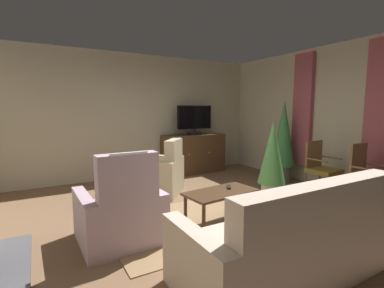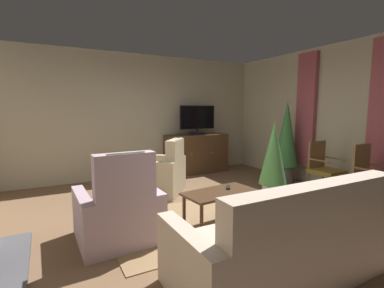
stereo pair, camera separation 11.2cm
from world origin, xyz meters
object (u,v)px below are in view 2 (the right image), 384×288
Objects in this scene: coffee_table at (220,196)px; side_chair_beside_plant at (324,167)px; tv_remote at (228,187)px; potted_plant_small_fern_corner at (286,138)px; sofa_floral at (288,245)px; armchair_beside_cabinet at (160,175)px; armchair_facing_sofa at (119,214)px; potted_plant_tall_palm_by_window at (273,158)px; side_chair_mid_row at (370,176)px; television at (197,119)px; tv_cabinet at (196,154)px.

side_chair_beside_plant is at bearing 5.16° from coffee_table.
potted_plant_small_fern_corner is at bearing -28.20° from tv_remote.
potted_plant_small_fern_corner is at bearing 83.62° from side_chair_beside_plant.
sofa_floral is 2.99m from armchair_beside_cabinet.
sofa_floral is 1.92× the size of armchair_facing_sofa.
potted_plant_tall_palm_by_window is (1.26, 0.34, 0.34)m from coffee_table.
sofa_floral is at bearing -164.63° from side_chair_mid_row.
side_chair_mid_row reaches higher than sofa_floral.
sofa_floral is at bearing -156.53° from tv_remote.
potted_plant_small_fern_corner is (0.11, 0.99, 0.42)m from side_chair_beside_plant.
television is 0.76× the size of armchair_beside_cabinet.
sofa_floral is 2.86m from side_chair_beside_plant.
armchair_beside_cabinet is at bearing 135.76° from potted_plant_tall_palm_by_window.
tv_cabinet is 1.28× the size of armchair_beside_cabinet.
armchair_beside_cabinet reaches higher than sofa_floral.
coffee_table is 0.48× the size of sofa_floral.
sofa_floral is 1.56× the size of potted_plant_tall_palm_by_window.
side_chair_beside_plant is at bearing -30.97° from armchair_beside_cabinet.
coffee_table is (-1.24, -2.90, -0.03)m from tv_cabinet.
armchair_beside_cabinet is 1.23× the size of side_chair_beside_plant.
side_chair_mid_row is 1.04× the size of side_chair_beside_plant.
potted_plant_small_fern_corner is at bearing -54.13° from tv_cabinet.
side_chair_beside_plant is (1.11, -2.63, -0.79)m from television.
armchair_beside_cabinet is (1.12, 1.53, -0.00)m from armchair_facing_sofa.
side_chair_mid_row is at bearing -72.34° from tv_cabinet.
side_chair_beside_plant reaches higher than tv_cabinet.
armchair_facing_sofa is at bearing -164.91° from potted_plant_small_fern_corner.
tv_cabinet is 1.51× the size of side_chair_mid_row.
sofa_floral reaches higher than tv_remote.
potted_plant_small_fern_corner reaches higher than tv_remote.
coffee_table is at bearing 85.72° from sofa_floral.
tv_remote is 1.48m from armchair_facing_sofa.
tv_cabinet is 3.01m from tv_remote.
coffee_table is 2.37m from side_chair_beside_plant.
potted_plant_small_fern_corner is (1.22, -1.64, -0.37)m from television.
television is at bearing 46.37° from armchair_facing_sofa.
armchair_facing_sofa is at bearing 129.26° from sofa_floral.
side_chair_mid_row is at bearing 15.37° from sofa_floral.
armchair_facing_sofa reaches higher than side_chair_mid_row.
potted_plant_tall_palm_by_window is at bearing -144.14° from potted_plant_small_fern_corner.
armchair_facing_sofa is at bearing 171.37° from coffee_table.
potted_plant_tall_palm_by_window is (-1.09, 0.12, 0.24)m from side_chair_beside_plant.
armchair_facing_sofa is at bearing -133.07° from tv_cabinet.
side_chair_mid_row is 1.45m from potted_plant_tall_palm_by_window.
potted_plant_tall_palm_by_window reaches higher than tv_remote.
tv_cabinet is at bearing 112.50° from side_chair_beside_plant.
armchair_beside_cabinet is at bearing 53.84° from armchair_facing_sofa.
coffee_table is 5.99× the size of tv_remote.
coffee_table is 1.27m from sofa_floral.
television is 2.96m from side_chair_beside_plant.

